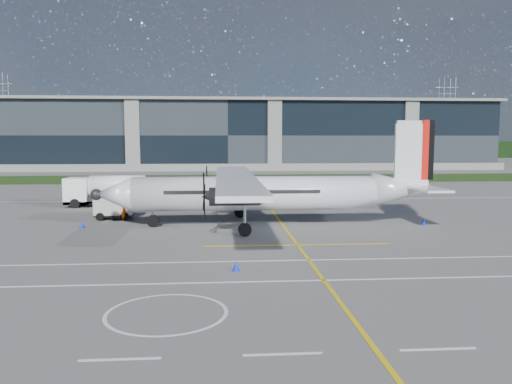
% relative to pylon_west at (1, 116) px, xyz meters
% --- Properties ---
extents(ground, '(400.00, 400.00, 0.00)m').
position_rel_pylon_west_xyz_m(ground, '(80.00, -110.00, -15.00)').
color(ground, '#565351').
rests_on(ground, ground).
extents(grass_strip, '(400.00, 18.00, 0.04)m').
position_rel_pylon_west_xyz_m(grass_strip, '(80.00, -102.00, -14.98)').
color(grass_strip, '#18350E').
rests_on(grass_strip, ground).
extents(terminal_building, '(120.00, 20.00, 15.00)m').
position_rel_pylon_west_xyz_m(terminal_building, '(80.00, -70.00, -7.50)').
color(terminal_building, black).
rests_on(terminal_building, ground).
extents(tree_line, '(400.00, 6.00, 6.00)m').
position_rel_pylon_west_xyz_m(tree_line, '(80.00, -10.00, -12.00)').
color(tree_line, black).
rests_on(tree_line, ground).
extents(pylon_west, '(9.00, 4.60, 30.00)m').
position_rel_pylon_west_xyz_m(pylon_west, '(0.00, 0.00, 0.00)').
color(pylon_west, gray).
rests_on(pylon_west, ground).
extents(pylon_east, '(9.00, 4.60, 30.00)m').
position_rel_pylon_west_xyz_m(pylon_east, '(165.00, 0.00, 0.00)').
color(pylon_east, gray).
rests_on(pylon_east, ground).
extents(yellow_taxiway_centerline, '(0.20, 70.00, 0.01)m').
position_rel_pylon_west_xyz_m(yellow_taxiway_centerline, '(83.00, -140.00, -14.99)').
color(yellow_taxiway_centerline, yellow).
rests_on(yellow_taxiway_centerline, ground).
extents(white_lane_line, '(90.00, 0.15, 0.01)m').
position_rel_pylon_west_xyz_m(white_lane_line, '(80.00, -164.00, -14.99)').
color(white_lane_line, white).
rests_on(white_lane_line, ground).
extents(turboprop_aircraft, '(26.32, 27.29, 8.19)m').
position_rel_pylon_west_xyz_m(turboprop_aircraft, '(81.76, -148.68, -10.91)').
color(turboprop_aircraft, silver).
rests_on(turboprop_aircraft, ground).
extents(fuel_tanker_truck, '(8.25, 2.68, 3.09)m').
position_rel_pylon_west_xyz_m(fuel_tanker_truck, '(66.18, -136.32, -13.45)').
color(fuel_tanker_truck, white).
rests_on(fuel_tanker_truck, ground).
extents(baggage_tug, '(3.33, 2.00, 2.00)m').
position_rel_pylon_west_xyz_m(baggage_tug, '(69.23, -144.46, -14.00)').
color(baggage_tug, silver).
rests_on(baggage_tug, ground).
extents(ground_crew_person, '(0.56, 0.76, 1.82)m').
position_rel_pylon_west_xyz_m(ground_crew_person, '(70.19, -145.49, -14.09)').
color(ground_crew_person, '#F25907').
rests_on(ground_crew_person, ground).
extents(safety_cone_portwing, '(0.36, 0.36, 0.50)m').
position_rel_pylon_west_xyz_m(safety_cone_portwing, '(78.89, -161.91, -14.75)').
color(safety_cone_portwing, '#0C1FCF').
rests_on(safety_cone_portwing, ground).
extents(safety_cone_fwd, '(0.36, 0.36, 0.50)m').
position_rel_pylon_west_xyz_m(safety_cone_fwd, '(67.60, -148.52, -14.75)').
color(safety_cone_fwd, '#0C1FCF').
rests_on(safety_cone_fwd, ground).
extents(safety_cone_tail, '(0.36, 0.36, 0.50)m').
position_rel_pylon_west_xyz_m(safety_cone_tail, '(94.07, -149.27, -14.75)').
color(safety_cone_tail, '#0C1FCF').
rests_on(safety_cone_tail, ground).
extents(safety_cone_stbdwing, '(0.36, 0.36, 0.50)m').
position_rel_pylon_west_xyz_m(safety_cone_stbdwing, '(79.01, -134.98, -14.75)').
color(safety_cone_stbdwing, '#0C1FCF').
rests_on(safety_cone_stbdwing, ground).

